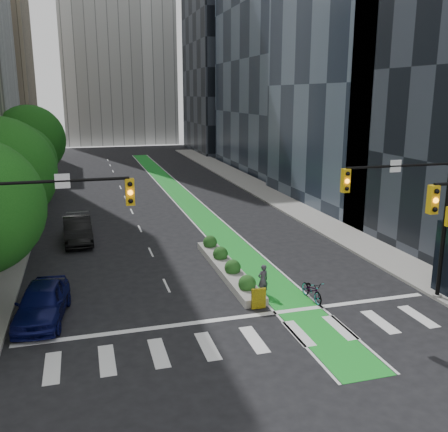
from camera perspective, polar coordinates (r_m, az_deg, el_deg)
ground at (r=22.30m, az=2.59°, el=-12.78°), size 160.00×160.00×0.00m
sidewalk_left at (r=45.29m, az=-22.41°, el=0.11°), size 3.60×90.00×0.15m
sidewalk_right at (r=48.54m, az=6.40°, el=1.94°), size 3.60×90.00×0.15m
bike_lane_paint at (r=50.77m, az=-5.01°, el=2.42°), size 2.20×70.00×0.01m
building_glass_far at (r=70.39m, az=7.72°, el=22.69°), size 14.00×24.00×42.00m
building_dark_end at (r=90.90m, az=0.92°, el=16.33°), size 14.00×18.00×28.00m
tree_mid at (r=31.52m, az=-24.26°, el=4.55°), size 6.40×6.40×8.78m
tree_midfar at (r=41.43m, az=-22.35°, el=5.80°), size 5.60×5.60×7.76m
tree_far at (r=51.26m, az=-21.30°, el=8.08°), size 6.60×6.60×9.00m
signal_left at (r=20.15m, az=-21.88°, el=-2.16°), size 6.14×0.51×7.20m
signal_right at (r=25.09m, az=21.49°, el=0.94°), size 5.82×0.51×7.20m
median_planter at (r=28.67m, az=0.38°, el=-5.77°), size 1.20×10.26×1.10m
bicycle at (r=25.32m, az=10.01°, el=-8.34°), size 0.77×2.01×1.04m
cyclist at (r=25.49m, az=4.47°, el=-7.30°), size 0.67×0.52×1.63m
parked_car_left_near at (r=24.16m, az=-20.08°, el=-9.26°), size 2.61×5.24×1.71m
parked_car_left_mid at (r=35.71m, az=-16.39°, el=-1.56°), size 2.03×5.29×1.72m
parked_car_left_far at (r=37.18m, az=-16.38°, el=-1.22°), size 1.99×4.82×1.39m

